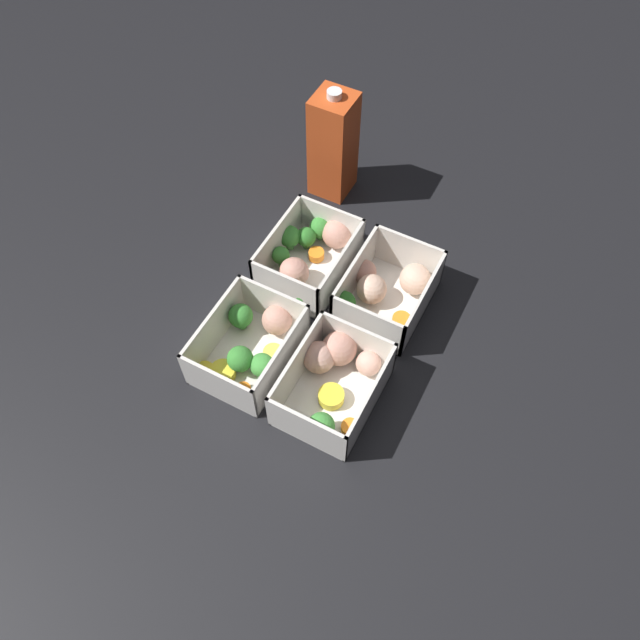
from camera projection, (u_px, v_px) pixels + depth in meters
ground_plane at (320, 330)px, 0.96m from camera, size 4.00×4.00×0.00m
container_near_left at (334, 376)px, 0.88m from camera, size 0.17×0.13×0.08m
container_near_right at (384, 289)px, 0.96m from camera, size 0.16×0.14×0.08m
container_far_left at (252, 344)px, 0.91m from camera, size 0.17×0.12×0.08m
container_far_right at (309, 254)px, 1.00m from camera, size 0.18×0.13×0.08m
juice_carton at (333, 145)px, 1.04m from camera, size 0.07×0.07×0.20m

